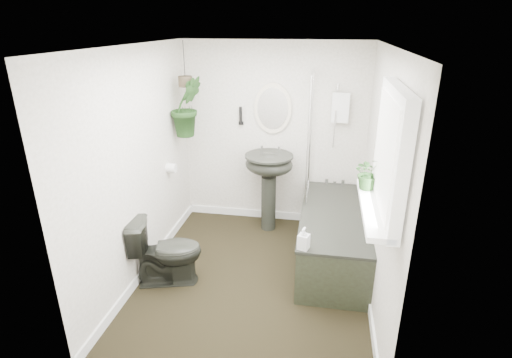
# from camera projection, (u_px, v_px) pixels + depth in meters

# --- Properties ---
(floor) EXTENTS (2.30, 2.80, 0.02)m
(floor) POSITION_uv_depth(u_px,v_px,m) (254.00, 279.00, 4.16)
(floor) COLOR black
(floor) RESTS_ON ground
(ceiling) EXTENTS (2.30, 2.80, 0.02)m
(ceiling) POSITION_uv_depth(u_px,v_px,m) (253.00, 45.00, 3.31)
(ceiling) COLOR white
(ceiling) RESTS_ON ground
(wall_back) EXTENTS (2.30, 0.02, 2.30)m
(wall_back) POSITION_uv_depth(u_px,v_px,m) (273.00, 136.00, 5.03)
(wall_back) COLOR white
(wall_back) RESTS_ON ground
(wall_front) EXTENTS (2.30, 0.02, 2.30)m
(wall_front) POSITION_uv_depth(u_px,v_px,m) (212.00, 256.00, 2.45)
(wall_front) COLOR white
(wall_front) RESTS_ON ground
(wall_left) EXTENTS (0.02, 2.80, 2.30)m
(wall_left) POSITION_uv_depth(u_px,v_px,m) (137.00, 168.00, 3.92)
(wall_left) COLOR white
(wall_left) RESTS_ON ground
(wall_right) EXTENTS (0.02, 2.80, 2.30)m
(wall_right) POSITION_uv_depth(u_px,v_px,m) (381.00, 183.00, 3.55)
(wall_right) COLOR white
(wall_right) RESTS_ON ground
(skirting) EXTENTS (2.30, 2.80, 0.10)m
(skirting) POSITION_uv_depth(u_px,v_px,m) (254.00, 274.00, 4.14)
(skirting) COLOR white
(skirting) RESTS_ON floor
(bathtub) EXTENTS (0.72, 1.72, 0.58)m
(bathtub) POSITION_uv_depth(u_px,v_px,m) (333.00, 236.00, 4.38)
(bathtub) COLOR black
(bathtub) RESTS_ON floor
(bath_screen) EXTENTS (0.04, 0.72, 1.40)m
(bath_screen) POSITION_uv_depth(u_px,v_px,m) (310.00, 136.00, 4.52)
(bath_screen) COLOR silver
(bath_screen) RESTS_ON bathtub
(shower_box) EXTENTS (0.20, 0.10, 0.35)m
(shower_box) POSITION_uv_depth(u_px,v_px,m) (340.00, 107.00, 4.69)
(shower_box) COLOR white
(shower_box) RESTS_ON wall_back
(oval_mirror) EXTENTS (0.46, 0.03, 0.62)m
(oval_mirror) POSITION_uv_depth(u_px,v_px,m) (273.00, 109.00, 4.87)
(oval_mirror) COLOR beige
(oval_mirror) RESTS_ON wall_back
(wall_sconce) EXTENTS (0.04, 0.04, 0.22)m
(wall_sconce) POSITION_uv_depth(u_px,v_px,m) (241.00, 116.00, 4.96)
(wall_sconce) COLOR black
(wall_sconce) RESTS_ON wall_back
(toilet_roll_holder) EXTENTS (0.11, 0.11, 0.11)m
(toilet_roll_holder) POSITION_uv_depth(u_px,v_px,m) (171.00, 168.00, 4.65)
(toilet_roll_holder) COLOR white
(toilet_roll_holder) RESTS_ON wall_left
(window_recess) EXTENTS (0.08, 1.00, 0.90)m
(window_recess) POSITION_uv_depth(u_px,v_px,m) (391.00, 152.00, 2.74)
(window_recess) COLOR white
(window_recess) RESTS_ON wall_right
(window_sill) EXTENTS (0.18, 1.00, 0.04)m
(window_sill) POSITION_uv_depth(u_px,v_px,m) (374.00, 207.00, 2.90)
(window_sill) COLOR white
(window_sill) RESTS_ON wall_right
(window_blinds) EXTENTS (0.01, 0.86, 0.76)m
(window_blinds) POSITION_uv_depth(u_px,v_px,m) (384.00, 152.00, 2.74)
(window_blinds) COLOR white
(window_blinds) RESTS_ON wall_right
(toilet) EXTENTS (0.77, 0.56, 0.70)m
(toilet) POSITION_uv_depth(u_px,v_px,m) (166.00, 251.00, 3.99)
(toilet) COLOR black
(toilet) RESTS_ON floor
(pedestal_sink) EXTENTS (0.67, 0.60, 1.00)m
(pedestal_sink) POSITION_uv_depth(u_px,v_px,m) (269.00, 192.00, 4.98)
(pedestal_sink) COLOR black
(pedestal_sink) RESTS_ON floor
(sill_plant) EXTENTS (0.28, 0.26, 0.27)m
(sill_plant) POSITION_uv_depth(u_px,v_px,m) (369.00, 173.00, 3.12)
(sill_plant) COLOR black
(sill_plant) RESTS_ON window_sill
(hanging_plant) EXTENTS (0.49, 0.49, 0.70)m
(hanging_plant) POSITION_uv_depth(u_px,v_px,m) (187.00, 107.00, 4.66)
(hanging_plant) COLOR black
(hanging_plant) RESTS_ON ceiling
(soap_bottle) EXTENTS (0.12, 0.12, 0.21)m
(soap_bottle) POSITION_uv_depth(u_px,v_px,m) (304.00, 238.00, 3.56)
(soap_bottle) COLOR black
(soap_bottle) RESTS_ON bathtub
(hanging_pot) EXTENTS (0.16, 0.16, 0.12)m
(hanging_pot) POSITION_uv_depth(u_px,v_px,m) (185.00, 81.00, 4.55)
(hanging_pot) COLOR #3F3425
(hanging_pot) RESTS_ON ceiling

